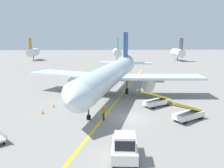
% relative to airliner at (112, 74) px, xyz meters
% --- Properties ---
extents(ground_plane, '(300.00, 300.00, 0.00)m').
position_rel_airliner_xyz_m(ground_plane, '(1.50, -11.06, -3.42)').
color(ground_plane, gray).
extents(taxi_line_yellow, '(21.49, 77.22, 0.01)m').
position_rel_airliner_xyz_m(taxi_line_yellow, '(-0.14, -6.06, -3.41)').
color(taxi_line_yellow, yellow).
rests_on(taxi_line_yellow, ground).
extents(airliner, '(27.85, 34.79, 10.10)m').
position_rel_airliner_xyz_m(airliner, '(0.00, 0.00, 0.00)').
color(airliner, silver).
rests_on(airliner, ground).
extents(pushback_tug, '(2.21, 3.75, 2.20)m').
position_rel_airliner_xyz_m(pushback_tug, '(-0.10, -20.93, -2.42)').
color(pushback_tug, silver).
rests_on(pushback_tug, ground).
extents(baggage_tug_near_wing, '(1.90, 2.66, 2.10)m').
position_rel_airliner_xyz_m(baggage_tug_near_wing, '(-6.54, -2.64, -2.49)').
color(baggage_tug_near_wing, silver).
rests_on(baggage_tug_near_wing, ground).
extents(belt_loader_forward_hold, '(4.96, 3.58, 2.59)m').
position_rel_airliner_xyz_m(belt_loader_forward_hold, '(5.61, -6.73, -2.64)').
color(belt_loader_forward_hold, silver).
rests_on(belt_loader_forward_hold, ground).
extents(belt_loader_aft_hold, '(4.94, 3.63, 2.59)m').
position_rel_airliner_xyz_m(belt_loader_aft_hold, '(7.82, -12.42, -2.64)').
color(belt_loader_aft_hold, silver).
rests_on(belt_loader_aft_hold, ground).
extents(ground_crew_marshaller, '(0.36, 0.24, 1.70)m').
position_rel_airliner_xyz_m(ground_crew_marshaller, '(-1.53, -11.95, -2.51)').
color(ground_crew_marshaller, '#26262D').
rests_on(ground_crew_marshaller, ground).
extents(ground_crew_wing_walker, '(0.36, 0.24, 1.70)m').
position_rel_airliner_xyz_m(ground_crew_wing_walker, '(-3.61, -5.46, -2.51)').
color(ground_crew_wing_walker, '#26262D').
rests_on(ground_crew_wing_walker, ground).
extents(safety_cone_nose_left, '(0.36, 0.36, 0.44)m').
position_rel_airliner_xyz_m(safety_cone_nose_left, '(-8.01, -6.44, -3.20)').
color(safety_cone_nose_left, orange).
rests_on(safety_cone_nose_left, ground).
extents(safety_cone_nose_right, '(0.36, 0.36, 0.44)m').
position_rel_airliner_xyz_m(safety_cone_nose_right, '(-5.02, -7.62, -3.20)').
color(safety_cone_nose_right, orange).
rests_on(safety_cone_nose_right, ground).
extents(safety_cone_wingtip_left, '(0.36, 0.36, 0.44)m').
position_rel_airliner_xyz_m(safety_cone_wingtip_left, '(-4.26, 1.10, -3.20)').
color(safety_cone_wingtip_left, orange).
rests_on(safety_cone_wingtip_left, ground).
extents(safety_cone_wingtip_right, '(0.36, 0.36, 0.44)m').
position_rel_airliner_xyz_m(safety_cone_wingtip_right, '(-8.83, -9.26, -3.20)').
color(safety_cone_wingtip_right, orange).
rests_on(safety_cone_wingtip_right, ground).
extents(distant_aircraft_mid_left, '(3.00, 10.10, 8.80)m').
position_rel_airliner_xyz_m(distant_aircraft_mid_left, '(-28.36, 62.23, -0.20)').
color(distant_aircraft_mid_left, silver).
rests_on(distant_aircraft_mid_left, ground).
extents(distant_aircraft_mid_right, '(3.00, 10.10, 8.80)m').
position_rel_airliner_xyz_m(distant_aircraft_mid_right, '(5.08, 59.50, -0.20)').
color(distant_aircraft_mid_right, silver).
rests_on(distant_aircraft_mid_right, ground).
extents(distant_aircraft_far_right, '(3.00, 10.10, 8.80)m').
position_rel_airliner_xyz_m(distant_aircraft_far_right, '(28.53, 56.10, -0.20)').
color(distant_aircraft_far_right, silver).
rests_on(distant_aircraft_far_right, ground).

